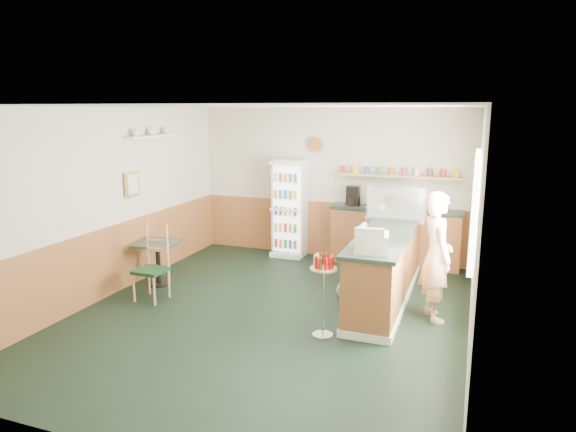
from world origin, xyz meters
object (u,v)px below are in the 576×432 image
at_px(cash_register, 372,242).
at_px(shopkeeper, 436,256).
at_px(cafe_chair, 154,260).
at_px(display_case, 397,204).
at_px(condiment_stand, 323,281).
at_px(drinks_fridge, 290,208).
at_px(cafe_table, 158,255).

bearing_deg(cash_register, shopkeeper, 34.67).
height_order(shopkeeper, cafe_chair, shopkeeper).
bearing_deg(display_case, cash_register, -90.00).
xyz_separation_m(shopkeeper, condiment_stand, (-1.20, -0.99, -0.15)).
bearing_deg(cash_register, condiment_stand, -155.78).
distance_m(drinks_fridge, cafe_table, 2.65).
xyz_separation_m(cafe_table, cafe_chair, (0.28, -0.50, 0.09)).
distance_m(display_case, cafe_chair, 3.70).
relative_size(cash_register, shopkeeper, 0.24).
bearing_deg(cash_register, cafe_table, 161.63).
relative_size(cash_register, cafe_table, 0.56).
bearing_deg(shopkeeper, drinks_fridge, 27.74).
height_order(cash_register, condiment_stand, cash_register).
distance_m(cash_register, cafe_table, 3.51).
xyz_separation_m(cash_register, condiment_stand, (-0.50, -0.32, -0.44)).
bearing_deg(drinks_fridge, cash_register, -53.76).
relative_size(display_case, shopkeeper, 0.52).
xyz_separation_m(drinks_fridge, cash_register, (2.06, -2.82, 0.23)).
distance_m(display_case, condiment_stand, 2.38).
bearing_deg(shopkeeper, condiment_stand, 105.21).
height_order(cash_register, shopkeeper, shopkeeper).
distance_m(display_case, shopkeeper, 1.51).
bearing_deg(cafe_table, cafe_chair, -60.84).
bearing_deg(cafe_chair, cash_register, 0.44).
bearing_deg(cash_register, cafe_chair, 169.90).
bearing_deg(cash_register, drinks_fridge, 117.36).
relative_size(cash_register, cafe_chair, 0.37).
distance_m(shopkeeper, cafe_chair, 3.88).
height_order(cash_register, cafe_table, cash_register).
xyz_separation_m(drinks_fridge, cafe_chair, (-1.06, -2.75, -0.33)).
relative_size(shopkeeper, cafe_table, 2.35).
height_order(display_case, cash_register, display_case).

